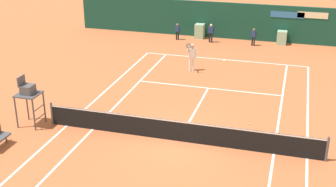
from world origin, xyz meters
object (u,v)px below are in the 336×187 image
Objects in this scene: player_on_baseline at (192,55)px; tennis_ball_by_sideline at (250,124)px; ball_kid_left_post at (254,36)px; tennis_ball_near_service_line at (149,70)px; umpire_chair at (28,93)px; ball_kid_right_post at (177,30)px; ball_kid_centre_post at (211,32)px.

player_on_baseline reaches higher than tennis_ball_by_sideline.
ball_kid_left_post is 18.65× the size of tennis_ball_near_service_line.
tennis_ball_near_service_line is at bearing 139.79° from tennis_ball_by_sideline.
ball_kid_right_post is at bearing 170.37° from umpire_chair.
ball_kid_left_post is 13.12m from tennis_ball_by_sideline.
player_on_baseline is at bearing 119.26° from ball_kid_right_post.
tennis_ball_near_service_line is (-2.47, -0.78, -0.97)m from player_on_baseline.
ball_kid_centre_post is at bearing 9.33° from ball_kid_left_post.
umpire_chair is at bearing 71.31° from ball_kid_centre_post.
player_on_baseline reaches higher than ball_kid_centre_post.
tennis_ball_by_sideline is at bearing 108.30° from ball_kid_centre_post.
player_on_baseline is 27.63× the size of tennis_ball_near_service_line.
ball_kid_centre_post is (5.23, 15.83, -0.77)m from umpire_chair.
tennis_ball_near_service_line is (-2.38, -7.29, -0.76)m from ball_kid_centre_post.
player_on_baseline is 1.36× the size of ball_kid_centre_post.
ball_kid_centre_post is 7.71m from tennis_ball_near_service_line.
player_on_baseline is 2.76m from tennis_ball_near_service_line.
ball_kid_right_post is (-5.65, 0.00, -0.01)m from ball_kid_left_post.
ball_kid_left_post is at bearing -132.71° from player_on_baseline.
ball_kid_left_post is at bearing 53.07° from tennis_ball_near_service_line.
ball_kid_right_post is at bearing 91.30° from tennis_ball_near_service_line.
tennis_ball_by_sideline is at bearing 105.66° from player_on_baseline.
umpire_chair is 9.13m from tennis_ball_near_service_line.
player_on_baseline reaches higher than ball_kid_left_post.
player_on_baseline is 7.03m from ball_kid_right_post.
tennis_ball_near_service_line is (-5.48, -7.29, -0.70)m from ball_kid_left_post.
ball_kid_right_post is 18.30× the size of tennis_ball_by_sideline.
ball_kid_centre_post reaches higher than tennis_ball_near_service_line.
ball_kid_right_post reaches higher than tennis_ball_by_sideline.
ball_kid_left_post is at bearing 179.58° from ball_kid_centre_post.
ball_kid_right_post is (-2.63, 6.52, -0.28)m from player_on_baseline.
tennis_ball_by_sideline and tennis_ball_near_service_line have the same top height.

